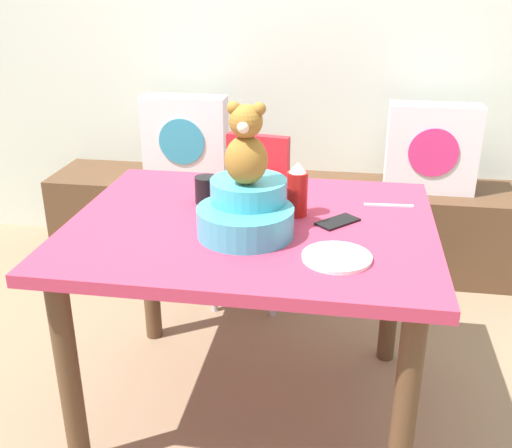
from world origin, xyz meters
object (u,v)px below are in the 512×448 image
Objects in this scene: pillow_floral_left at (185,138)px; highchair at (249,198)px; ketchup_bottle at (297,190)px; infant_seat_teal at (247,211)px; coffee_mug at (207,190)px; dinner_plate_near at (337,257)px; teddy_bear at (246,146)px; cell_phone at (338,222)px; dining_table at (251,251)px; pillow_floral_right at (432,149)px.

pillow_floral_left reaches higher than highchair.
infant_seat_teal is at bearing -129.63° from ketchup_bottle.
coffee_mug is 0.60× the size of dinner_plate_near.
teddy_bear reaches higher than cell_phone.
pillow_floral_left is 2.38× the size of ketchup_bottle.
coffee_mug is (-0.18, 0.23, -0.02)m from infant_seat_teal.
teddy_bear is (0.00, -0.09, 0.38)m from dining_table.
teddy_bear is 2.08× the size of coffee_mug.
ketchup_bottle is (0.70, -1.12, 0.15)m from pillow_floral_left.
cell_phone is at bearing -54.41° from pillow_floral_left.
dinner_plate_near is at bearing -39.13° from coffee_mug.
pillow_floral_left and pillow_floral_right have the same top height.
coffee_mug is (-0.88, -1.05, 0.11)m from pillow_floral_right.
infant_seat_teal is 2.75× the size of coffee_mug.
pillow_floral_left is 0.37× the size of dining_table.
ketchup_bottle is at bearing 50.37° from infant_seat_teal.
highchair is 6.58× the size of coffee_mug.
pillow_floral_right reaches higher than cell_phone.
dining_table is 0.39m from teddy_bear.
teddy_bear reaches higher than highchair.
dinner_plate_near is (0.47, -0.38, -0.04)m from coffee_mug.
teddy_bear reaches higher than pillow_floral_right.
coffee_mug is at bearing -130.02° from pillow_floral_right.
ketchup_bottle reaches higher than coffee_mug.
pillow_floral_left and infant_seat_teal have the same top height.
dining_table is 6.41× the size of ketchup_bottle.
pillow_floral_left is 0.56× the size of highchair.
highchair is at bearing 86.53° from coffee_mug.
teddy_bear is at bearing -88.97° from dining_table.
ketchup_bottle is (0.14, 0.17, -0.19)m from teddy_bear.
teddy_bear reaches higher than dining_table.
pillow_floral_left is 1.00× the size of pillow_floral_right.
ketchup_bottle is at bearing 23.91° from cell_phone.
pillow_floral_right is 0.96m from highchair.
ketchup_bottle reaches higher than pillow_floral_left.
teddy_bear is 0.38m from coffee_mug.
pillow_floral_right is 1.24m from cell_phone.
infant_seat_teal reaches higher than highchair.
teddy_bear reaches higher than dinner_plate_near.
ketchup_bottle is (0.28, -0.70, 0.31)m from highchair.
dinner_plate_near reaches higher than dining_table.
pillow_floral_right is (1.26, 0.00, 0.00)m from pillow_floral_left.
dining_table is 8.23× the size of cell_phone.
cell_phone is at bearing 23.44° from teddy_bear.
highchair is at bearing 99.40° from teddy_bear.
teddy_bear is at bearing -80.60° from highchair.
teddy_bear is (-0.70, -1.29, 0.34)m from pillow_floral_right.
ketchup_bottle is 0.33m from coffee_mug.
pillow_floral_right is at bearing 73.81° from dinner_plate_near.
teddy_bear reaches higher than ketchup_bottle.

